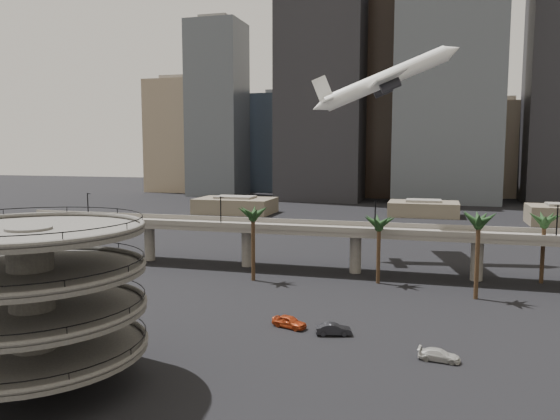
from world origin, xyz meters
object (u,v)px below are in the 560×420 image
(car_a, at_px, (289,322))
(car_b, at_px, (334,329))
(parking_ramp, at_px, (32,291))
(car_c, at_px, (439,355))
(airborne_jet, at_px, (385,80))
(overpass, at_px, (300,233))

(car_a, height_order, car_b, car_a)
(parking_ramp, xyz_separation_m, car_c, (39.15, 17.91, -9.16))
(airborne_jet, bearing_deg, car_a, -110.75)
(parking_ramp, height_order, car_a, parking_ramp)
(overpass, height_order, car_a, overpass)
(overpass, distance_m, car_c, 49.15)
(overpass, bearing_deg, car_b, -69.85)
(overpass, height_order, car_c, overpass)
(overpass, distance_m, airborne_jet, 38.76)
(airborne_jet, relative_size, car_b, 7.05)
(airborne_jet, xyz_separation_m, car_a, (-7.31, -52.76, -37.64))
(overpass, relative_size, car_c, 27.91)
(overpass, xyz_separation_m, airborne_jet, (14.25, 18.18, 31.12))
(car_b, bearing_deg, overpass, 4.54)
(overpass, height_order, airborne_jet, airborne_jet)
(airborne_jet, bearing_deg, parking_ramp, -122.31)
(overpass, bearing_deg, car_c, -57.52)
(car_b, height_order, car_c, car_b)
(parking_ramp, height_order, airborne_jet, airborne_jet)
(car_b, bearing_deg, car_c, -127.52)
(car_c, bearing_deg, parking_ramp, 120.99)
(overpass, relative_size, car_a, 26.96)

